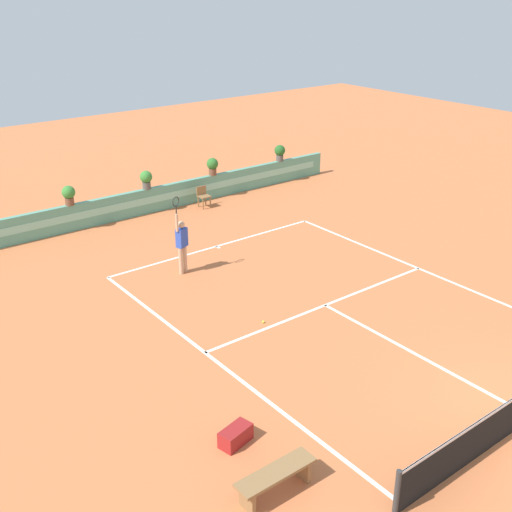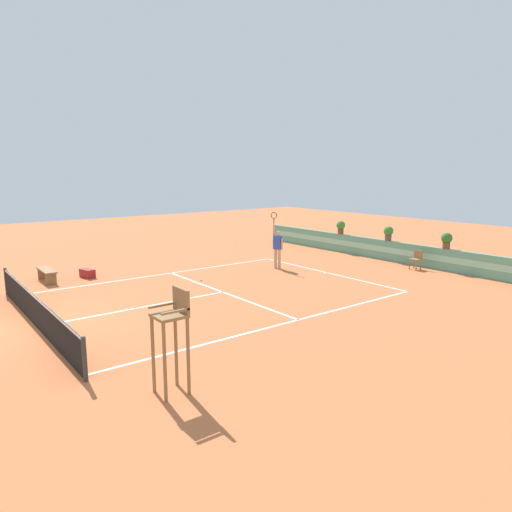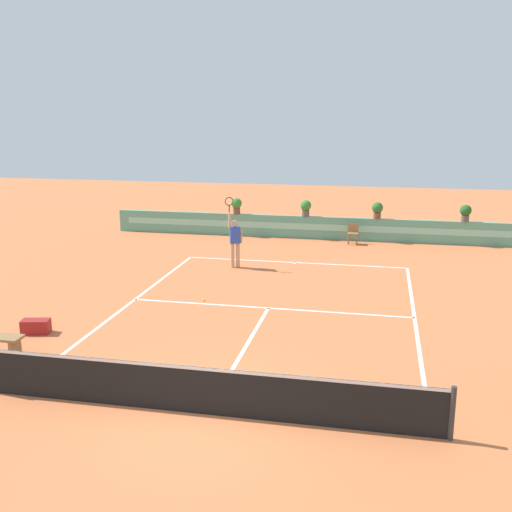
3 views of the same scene
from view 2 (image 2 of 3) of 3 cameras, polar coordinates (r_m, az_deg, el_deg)
ground_plane at (r=17.04m, az=-5.23°, el=-4.66°), size 60.00×60.00×0.00m
court_lines at (r=17.41m, az=-3.23°, el=-4.28°), size 8.32×11.94×0.01m
net at (r=14.73m, az=-25.50°, el=-5.99°), size 8.92×0.10×1.00m
back_wall_barrier at (r=23.99m, az=16.20°, el=0.59°), size 18.00×0.21×1.00m
umpire_chair at (r=9.40m, az=-10.21°, el=-8.81°), size 0.60×0.60×2.14m
ball_kid_chair at (r=22.31m, az=19.10°, el=-0.34°), size 0.44×0.44×0.85m
bench_courtside at (r=20.54m, az=-24.33°, el=-1.87°), size 1.60×0.44×0.51m
gear_bag at (r=20.75m, az=-20.01°, el=-2.01°), size 0.76×0.51×0.36m
tennis_player at (r=21.19m, az=2.64°, el=1.25°), size 0.59×0.34×2.58m
tennis_ball_near_baseline at (r=19.05m, az=-6.77°, el=-2.96°), size 0.07×0.07×0.07m
potted_plant_right at (r=22.28m, az=22.38°, el=1.87°), size 0.48×0.48×0.72m
potted_plant_left at (r=25.95m, az=10.37°, el=3.58°), size 0.48×0.48×0.72m
potted_plant_centre at (r=23.97m, az=15.96°, el=2.80°), size 0.48×0.48×0.72m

